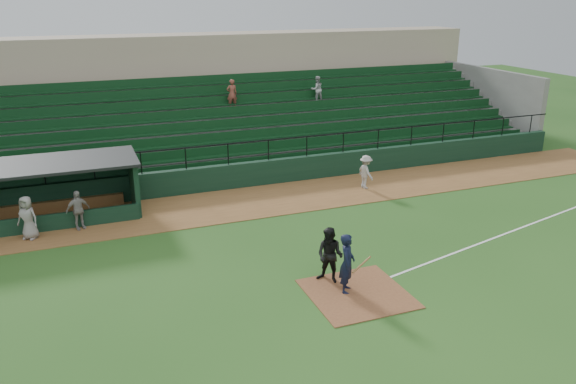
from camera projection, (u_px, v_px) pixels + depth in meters
name	position (u px, v px, depth m)	size (l,w,h in m)	color
ground	(343.00, 280.00, 18.68)	(90.00, 90.00, 0.00)	#26501A
warning_track	(264.00, 200.00, 25.71)	(40.00, 4.00, 0.03)	brown
home_plate_dirt	(357.00, 293.00, 17.79)	(3.00, 3.00, 0.03)	brown
foul_line	(513.00, 231.00, 22.45)	(18.00, 0.09, 0.01)	white
stadium_structure	(215.00, 115.00, 32.39)	(38.00, 13.08, 6.40)	black
dugout	(25.00, 188.00, 23.33)	(8.90, 3.20, 2.42)	black
batter_at_plate	(347.00, 263.00, 17.64)	(1.18, 0.85, 1.94)	black
umpire	(330.00, 255.00, 18.25)	(0.91, 0.71, 1.86)	black
runner	(366.00, 172.00, 27.03)	(1.04, 0.60, 1.61)	#ABA5A0
dugout_player_a	(78.00, 210.00, 22.35)	(0.93, 0.39, 1.58)	gray
dugout_player_b	(28.00, 218.00, 21.46)	(0.82, 0.54, 1.69)	gray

